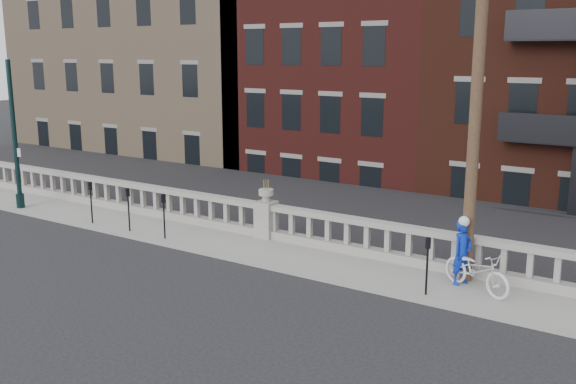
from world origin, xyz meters
name	(u,v)px	position (x,y,z in m)	size (l,w,h in m)	color
ground	(175,280)	(0.00, 0.00, 0.00)	(120.00, 120.00, 0.00)	black
sidewalk	(247,247)	(0.00, 3.00, 0.07)	(32.00, 2.20, 0.15)	gray
balustrade	(266,221)	(0.00, 3.95, 0.64)	(28.00, 0.34, 1.03)	gray
planter_pedestal	(266,215)	(0.00, 3.95, 0.83)	(0.55, 0.55, 1.76)	gray
lower_level	(483,109)	(0.56, 23.04, 2.63)	(80.00, 44.00, 20.80)	#605E59
utility_pole	(478,68)	(6.20, 3.60, 5.24)	(1.60, 0.28, 10.00)	#422D1E
streetlight_pole	(16,150)	(-9.50, 2.15, 2.21)	(0.40, 0.28, 5.20)	black
parking_meter_a	(91,198)	(-5.67, 2.15, 1.00)	(0.10, 0.09, 1.36)	black
parking_meter_b	(128,204)	(-3.94, 2.15, 1.00)	(0.10, 0.09, 1.36)	black
parking_meter_c	(164,211)	(-2.44, 2.15, 1.00)	(0.10, 0.09, 1.36)	black
parking_meter_d	(427,259)	(5.76, 2.15, 1.00)	(0.10, 0.09, 1.36)	black
bicycle	(477,270)	(6.64, 3.02, 0.65)	(0.66, 1.89, 0.99)	silver
cyclist	(462,253)	(6.19, 3.28, 0.93)	(0.57, 0.37, 1.56)	#0B28A8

